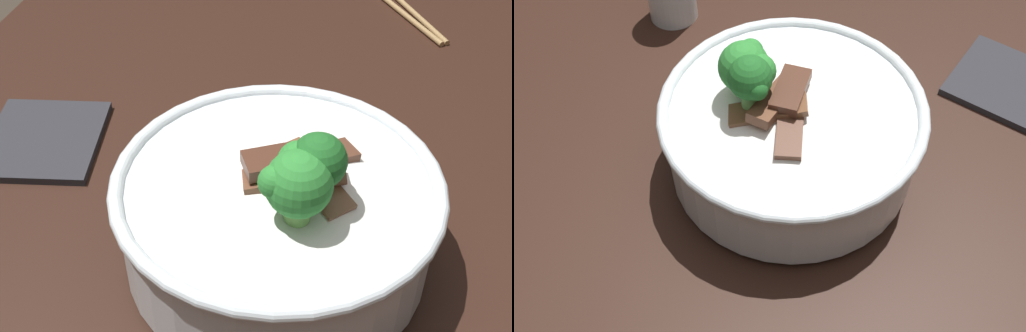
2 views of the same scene
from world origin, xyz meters
The scene contains 3 objects.
dining_table centered at (0.00, 0.00, 0.66)m, with size 1.13×0.79×0.76m.
rice_bowl centered at (-0.10, -0.03, 0.82)m, with size 0.26×0.26×0.15m.
folded_napkin centered at (0.00, 0.23, 0.76)m, with size 0.13×0.11×0.01m, color #28282D.
Camera 2 is at (0.18, -0.33, 1.29)m, focal length 44.76 mm.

